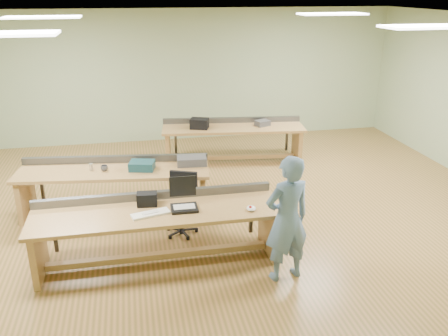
{
  "coord_description": "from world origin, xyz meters",
  "views": [
    {
      "loc": [
        -1.2,
        -6.95,
        3.43
      ],
      "look_at": [
        0.08,
        -0.6,
        0.95
      ],
      "focal_mm": 38.0,
      "sensor_mm": 36.0,
      "label": 1
    }
  ],
  "objects_px": {
    "task_chair": "(182,212)",
    "parts_bin_grey": "(192,161)",
    "camera_bag": "(147,199)",
    "parts_bin_teal": "(142,165)",
    "workbench_front": "(158,223)",
    "drinks_can": "(91,167)",
    "workbench_mid": "(115,180)",
    "mug": "(104,168)",
    "laptop_base": "(184,208)",
    "person": "(287,219)",
    "workbench_back": "(233,135)"
  },
  "relations": [
    {
      "from": "task_chair",
      "to": "parts_bin_grey",
      "type": "xyz_separation_m",
      "value": [
        0.27,
        0.84,
        0.48
      ]
    },
    {
      "from": "parts_bin_grey",
      "to": "camera_bag",
      "type": "bearing_deg",
      "value": -118.9
    },
    {
      "from": "parts_bin_teal",
      "to": "parts_bin_grey",
      "type": "xyz_separation_m",
      "value": [
        0.79,
        0.07,
        -0.0
      ]
    },
    {
      "from": "workbench_front",
      "to": "drinks_can",
      "type": "height_order",
      "value": "workbench_front"
    },
    {
      "from": "task_chair",
      "to": "parts_bin_grey",
      "type": "distance_m",
      "value": 1.01
    },
    {
      "from": "workbench_mid",
      "to": "mug",
      "type": "height_order",
      "value": "workbench_mid"
    },
    {
      "from": "workbench_front",
      "to": "task_chair",
      "type": "height_order",
      "value": "task_chair"
    },
    {
      "from": "laptop_base",
      "to": "drinks_can",
      "type": "height_order",
      "value": "drinks_can"
    },
    {
      "from": "parts_bin_teal",
      "to": "drinks_can",
      "type": "distance_m",
      "value": 0.79
    },
    {
      "from": "person",
      "to": "parts_bin_teal",
      "type": "height_order",
      "value": "person"
    },
    {
      "from": "laptop_base",
      "to": "drinks_can",
      "type": "distance_m",
      "value": 2.1
    },
    {
      "from": "workbench_back",
      "to": "drinks_can",
      "type": "relative_size",
      "value": 27.64
    },
    {
      "from": "parts_bin_grey",
      "to": "mug",
      "type": "height_order",
      "value": "parts_bin_grey"
    },
    {
      "from": "workbench_front",
      "to": "mug",
      "type": "relative_size",
      "value": 29.06
    },
    {
      "from": "laptop_base",
      "to": "mug",
      "type": "distance_m",
      "value": 1.93
    },
    {
      "from": "person",
      "to": "parts_bin_teal",
      "type": "bearing_deg",
      "value": -64.87
    },
    {
      "from": "person",
      "to": "drinks_can",
      "type": "xyz_separation_m",
      "value": [
        -2.43,
        2.31,
        -0.01
      ]
    },
    {
      "from": "camera_bag",
      "to": "drinks_can",
      "type": "bearing_deg",
      "value": 123.95
    },
    {
      "from": "workbench_back",
      "to": "task_chair",
      "type": "bearing_deg",
      "value": -109.09
    },
    {
      "from": "camera_bag",
      "to": "parts_bin_grey",
      "type": "relative_size",
      "value": 0.55
    },
    {
      "from": "drinks_can",
      "to": "parts_bin_grey",
      "type": "bearing_deg",
      "value": -1.92
    },
    {
      "from": "laptop_base",
      "to": "camera_bag",
      "type": "relative_size",
      "value": 1.33
    },
    {
      "from": "drinks_can",
      "to": "workbench_mid",
      "type": "bearing_deg",
      "value": -3.33
    },
    {
      "from": "laptop_base",
      "to": "workbench_front",
      "type": "bearing_deg",
      "value": 171.34
    },
    {
      "from": "camera_bag",
      "to": "mug",
      "type": "distance_m",
      "value": 1.51
    },
    {
      "from": "parts_bin_grey",
      "to": "drinks_can",
      "type": "height_order",
      "value": "parts_bin_grey"
    },
    {
      "from": "workbench_front",
      "to": "task_chair",
      "type": "xyz_separation_m",
      "value": [
        0.39,
        0.73,
        -0.23
      ]
    },
    {
      "from": "workbench_back",
      "to": "person",
      "type": "height_order",
      "value": "person"
    },
    {
      "from": "workbench_mid",
      "to": "parts_bin_teal",
      "type": "relative_size",
      "value": 8.08
    },
    {
      "from": "workbench_front",
      "to": "workbench_mid",
      "type": "relative_size",
      "value": 1.04
    },
    {
      "from": "camera_bag",
      "to": "laptop_base",
      "type": "bearing_deg",
      "value": -20.56
    },
    {
      "from": "workbench_back",
      "to": "parts_bin_grey",
      "type": "relative_size",
      "value": 6.3
    },
    {
      "from": "workbench_front",
      "to": "task_chair",
      "type": "distance_m",
      "value": 0.86
    },
    {
      "from": "parts_bin_teal",
      "to": "mug",
      "type": "height_order",
      "value": "parts_bin_teal"
    },
    {
      "from": "workbench_front",
      "to": "task_chair",
      "type": "relative_size",
      "value": 3.5
    },
    {
      "from": "mug",
      "to": "task_chair",
      "type": "bearing_deg",
      "value": -36.92
    },
    {
      "from": "parts_bin_grey",
      "to": "workbench_mid",
      "type": "bearing_deg",
      "value": 178.47
    },
    {
      "from": "laptop_base",
      "to": "mug",
      "type": "relative_size",
      "value": 3.13
    },
    {
      "from": "parts_bin_teal",
      "to": "parts_bin_grey",
      "type": "height_order",
      "value": "parts_bin_teal"
    },
    {
      "from": "task_chair",
      "to": "workbench_mid",
      "type": "bearing_deg",
      "value": 159.6
    },
    {
      "from": "task_chair",
      "to": "mug",
      "type": "relative_size",
      "value": 8.3
    },
    {
      "from": "laptop_base",
      "to": "parts_bin_grey",
      "type": "distance_m",
      "value": 1.66
    },
    {
      "from": "person",
      "to": "mug",
      "type": "distance_m",
      "value": 3.16
    },
    {
      "from": "workbench_back",
      "to": "laptop_base",
      "type": "xyz_separation_m",
      "value": [
        -1.45,
        -3.67,
        0.21
      ]
    },
    {
      "from": "workbench_front",
      "to": "workbench_back",
      "type": "height_order",
      "value": "same"
    },
    {
      "from": "laptop_base",
      "to": "parts_bin_teal",
      "type": "xyz_separation_m",
      "value": [
        -0.48,
        1.56,
        0.05
      ]
    },
    {
      "from": "workbench_front",
      "to": "workbench_mid",
      "type": "bearing_deg",
      "value": 109.46
    },
    {
      "from": "camera_bag",
      "to": "drinks_can",
      "type": "xyz_separation_m",
      "value": [
        -0.8,
        1.46,
        -0.03
      ]
    },
    {
      "from": "workbench_mid",
      "to": "laptop_base",
      "type": "height_order",
      "value": "workbench_mid"
    },
    {
      "from": "workbench_front",
      "to": "parts_bin_grey",
      "type": "relative_size",
      "value": 6.79
    }
  ]
}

